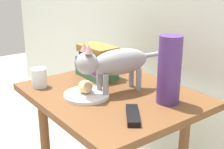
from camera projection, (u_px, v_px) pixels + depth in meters
name	position (u px, v px, depth m)	size (l,w,h in m)	color
side_table	(112.00, 110.00, 1.34)	(0.72, 0.60, 0.57)	brown
plate	(87.00, 95.00, 1.27)	(0.19, 0.19, 0.01)	white
bread_roll	(85.00, 87.00, 1.27)	(0.08, 0.06, 0.05)	#E0BC7A
cat	(114.00, 63.00, 1.27)	(0.13, 0.48, 0.23)	#99999E
book_stack	(97.00, 61.00, 1.49)	(0.23, 0.15, 0.15)	#336B4C
green_vase	(169.00, 70.00, 1.17)	(0.09, 0.09, 0.27)	#4C2D72
candle_jar	(39.00, 79.00, 1.37)	(0.07, 0.07, 0.08)	silver
tv_remote	(133.00, 115.00, 1.08)	(0.15, 0.04, 0.02)	black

